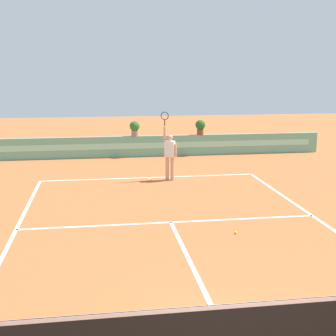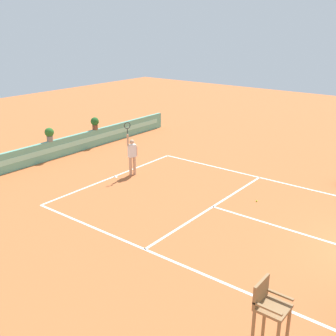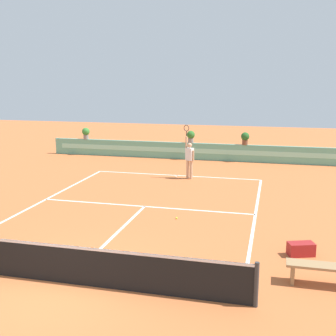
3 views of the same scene
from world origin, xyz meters
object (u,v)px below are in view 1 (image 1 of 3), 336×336
(potted_plant_right, at_px, (200,126))
(potted_plant_centre, at_px, (135,127))
(tennis_player, at_px, (170,153))
(tennis_ball_near_baseline, at_px, (236,233))

(potted_plant_right, bearing_deg, potted_plant_centre, 180.00)
(tennis_player, height_order, potted_plant_right, tennis_player)
(potted_plant_right, relative_size, potted_plant_centre, 1.00)
(tennis_ball_near_baseline, relative_size, potted_plant_centre, 0.09)
(tennis_player, relative_size, potted_plant_right, 3.57)
(tennis_player, distance_m, potted_plant_right, 5.52)
(tennis_player, relative_size, potted_plant_centre, 3.57)
(tennis_player, bearing_deg, potted_plant_centre, 100.31)
(tennis_player, relative_size, tennis_ball_near_baseline, 38.01)
(tennis_ball_near_baseline, distance_m, potted_plant_right, 11.32)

